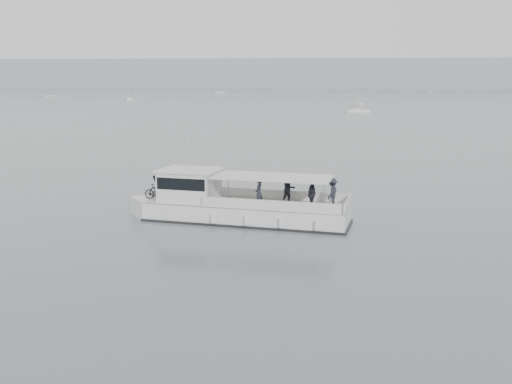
{
  "coord_description": "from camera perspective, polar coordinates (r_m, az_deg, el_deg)",
  "views": [
    {
      "loc": [
        4.03,
        -26.93,
        7.35
      ],
      "look_at": [
        1.83,
        2.41,
        1.6
      ],
      "focal_mm": 40.0,
      "sensor_mm": 36.0,
      "label": 1
    }
  ],
  "objects": [
    {
      "name": "moored_fleet",
      "position": [
        222.56,
        -3.68,
        9.23
      ],
      "size": [
        438.18,
        319.56,
        8.69
      ],
      "color": "silver",
      "rests_on": "ground"
    },
    {
      "name": "tour_boat",
      "position": [
        30.49,
        -2.88,
        -1.28
      ],
      "size": [
        12.33,
        5.05,
        5.14
      ],
      "rotation": [
        0.0,
        0.0,
        -0.2
      ],
      "color": "silver",
      "rests_on": "ground"
    },
    {
      "name": "headland",
      "position": [
        586.98,
        3.98,
        11.68
      ],
      "size": [
        1400.0,
        90.0,
        28.0
      ],
      "primitive_type": "cube",
      "color": "#939EA8",
      "rests_on": "ground"
    },
    {
      "name": "ground",
      "position": [
        28.2,
        -4.08,
        -4.08
      ],
      "size": [
        1400.0,
        1400.0,
        0.0
      ],
      "primitive_type": "plane",
      "color": "#4F595D",
      "rests_on": "ground"
    }
  ]
}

